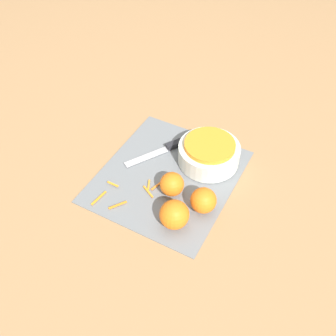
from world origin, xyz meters
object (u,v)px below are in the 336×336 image
object	(u,v)px
orange_back	(172,184)
bowl_speckled	(209,153)
knife	(173,145)
orange_right	(203,200)
orange_left	(174,215)

from	to	relation	value
orange_back	bowl_speckled	bearing A→B (deg)	166.59
knife	orange_right	size ratio (longest dim) A/B	3.06
orange_back	knife	bearing A→B (deg)	-152.85
orange_left	orange_back	world-z (taller)	orange_left
orange_left	orange_right	bearing A→B (deg)	150.88
bowl_speckled	orange_back	size ratio (longest dim) A/B	2.69
orange_right	orange_back	xyz separation A→B (m)	(-0.01, -0.10, -0.00)
bowl_speckled	orange_back	distance (m)	0.17
orange_left	orange_right	xyz separation A→B (m)	(-0.08, 0.04, -0.00)
orange_left	orange_right	distance (m)	0.09
bowl_speckled	orange_right	xyz separation A→B (m)	(0.17, 0.06, 0.00)
bowl_speckled	orange_right	bearing A→B (deg)	19.71
orange_left	knife	bearing A→B (deg)	-151.36
knife	orange_left	xyz separation A→B (m)	(0.26, 0.14, 0.03)
orange_right	orange_back	bearing A→B (deg)	-96.64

